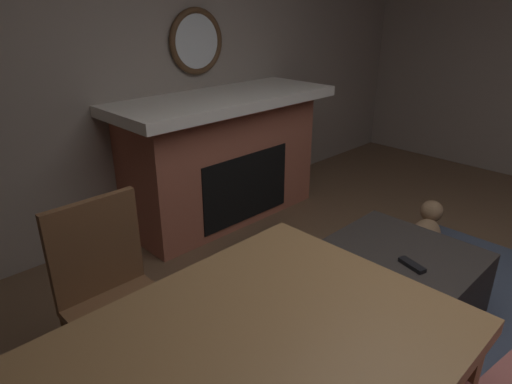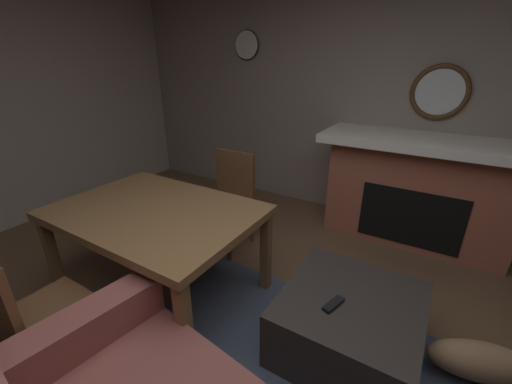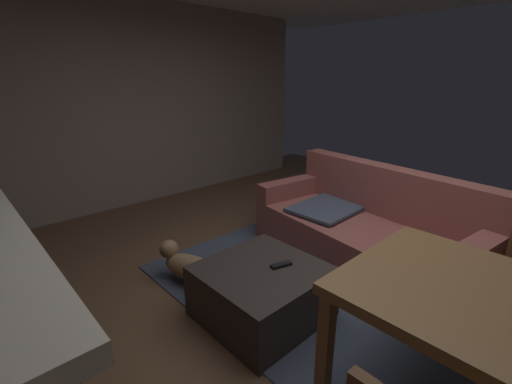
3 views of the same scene
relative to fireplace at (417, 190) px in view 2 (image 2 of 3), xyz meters
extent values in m
cube|color=gray|center=(0.47, -0.38, 0.82)|extent=(7.21, 0.12, 2.73)
cube|color=#9E5642|center=(0.00, -0.02, -0.05)|extent=(1.65, 0.60, 0.99)
cube|color=black|center=(0.00, 0.24, -0.19)|extent=(0.91, 0.10, 0.56)
cube|color=white|center=(0.00, 0.03, 0.49)|extent=(1.89, 0.76, 0.08)
torus|color=#4C331E|center=(0.00, -0.29, 0.91)|extent=(0.52, 0.05, 0.52)
cylinder|color=silver|center=(0.00, -0.29, 0.91)|extent=(0.43, 0.01, 0.43)
cube|color=#8C4C47|center=(1.20, 2.83, -0.02)|extent=(0.30, 0.95, 0.20)
cube|color=#2D2826|center=(0.15, 1.72, -0.34)|extent=(0.81, 0.83, 0.41)
cube|color=black|center=(0.23, 1.84, -0.12)|extent=(0.09, 0.17, 0.02)
cube|color=brown|center=(1.57, 1.93, 0.17)|extent=(1.47, 1.03, 0.06)
cube|color=brown|center=(0.89, 2.39, -0.20)|extent=(0.07, 0.07, 0.68)
cube|color=brown|center=(2.24, 2.39, -0.20)|extent=(0.07, 0.07, 0.68)
cube|color=brown|center=(0.89, 1.48, -0.20)|extent=(0.07, 0.07, 0.68)
cube|color=brown|center=(2.24, 1.48, -0.20)|extent=(0.07, 0.07, 0.68)
cube|color=brown|center=(1.57, 1.12, -0.11)|extent=(0.44, 0.44, 0.04)
cube|color=brown|center=(1.57, 0.92, 0.15)|extent=(0.44, 0.04, 0.48)
cylinder|color=brown|center=(1.36, 1.32, -0.34)|extent=(0.04, 0.04, 0.41)
cylinder|color=brown|center=(1.76, 1.32, -0.34)|extent=(0.04, 0.04, 0.41)
cylinder|color=brown|center=(1.37, 0.92, -0.34)|extent=(0.04, 0.04, 0.41)
cylinder|color=brown|center=(1.77, 0.92, -0.34)|extent=(0.04, 0.04, 0.41)
cube|color=brown|center=(1.57, 2.75, -0.11)|extent=(0.44, 0.44, 0.04)
cylinder|color=brown|center=(1.77, 2.55, -0.34)|extent=(0.04, 0.04, 0.41)
cylinder|color=brown|center=(1.37, 2.55, -0.34)|extent=(0.04, 0.04, 0.41)
cylinder|color=brown|center=(1.76, 2.95, -0.34)|extent=(0.04, 0.04, 0.41)
ellipsoid|color=#8C6B4C|center=(-0.56, 1.56, -0.38)|extent=(0.60, 0.38, 0.22)
cylinder|color=silver|center=(2.19, -0.29, 1.36)|extent=(0.32, 0.03, 0.32)
torus|color=black|center=(2.19, -0.29, 1.36)|extent=(0.35, 0.02, 0.35)
camera|label=1|loc=(2.30, 2.73, 1.20)|focal=31.31mm
camera|label=2|loc=(-0.13, 3.31, 1.20)|focal=22.14mm
camera|label=3|loc=(1.72, 0.20, 1.16)|focal=24.05mm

